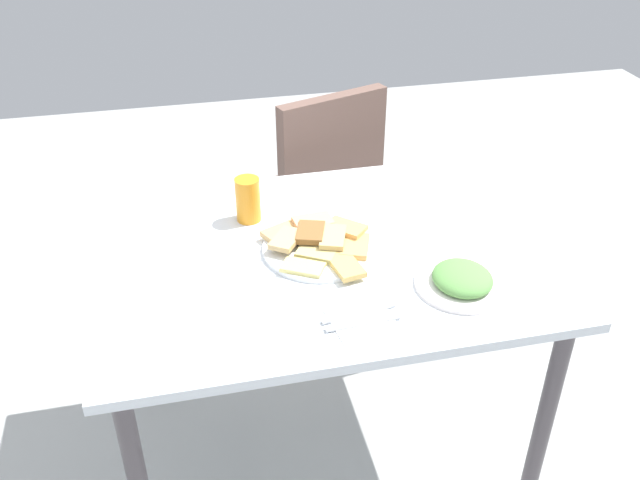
{
  "coord_description": "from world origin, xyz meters",
  "views": [
    {
      "loc": [
        -0.32,
        -1.41,
        1.7
      ],
      "look_at": [
        -0.0,
        0.0,
        0.77
      ],
      "focal_mm": 38.65,
      "sensor_mm": 36.0,
      "label": 1
    }
  ],
  "objects_px": {
    "dining_table": "(320,277)",
    "spoon": "(359,313)",
    "dining_chair": "(316,190)",
    "fork": "(363,323)",
    "soda_can": "(248,200)",
    "paper_napkin": "(361,319)",
    "salad_plate_greens": "(462,280)",
    "pide_platter": "(320,245)"
  },
  "relations": [
    {
      "from": "dining_chair",
      "to": "soda_can",
      "type": "bearing_deg",
      "value": -118.78
    },
    {
      "from": "soda_can",
      "to": "salad_plate_greens",
      "type": "bearing_deg",
      "value": -42.95
    },
    {
      "from": "spoon",
      "to": "dining_table",
      "type": "bearing_deg",
      "value": 86.79
    },
    {
      "from": "soda_can",
      "to": "spoon",
      "type": "xyz_separation_m",
      "value": [
        0.18,
        -0.46,
        -0.06
      ]
    },
    {
      "from": "pide_platter",
      "to": "dining_table",
      "type": "bearing_deg",
      "value": -53.92
    },
    {
      "from": "soda_can",
      "to": "paper_napkin",
      "type": "xyz_separation_m",
      "value": [
        0.18,
        -0.48,
        -0.06
      ]
    },
    {
      "from": "dining_table",
      "to": "pide_platter",
      "type": "height_order",
      "value": "pide_platter"
    },
    {
      "from": "salad_plate_greens",
      "to": "spoon",
      "type": "xyz_separation_m",
      "value": [
        -0.26,
        -0.05,
        -0.01
      ]
    },
    {
      "from": "dining_table",
      "to": "spoon",
      "type": "height_order",
      "value": "spoon"
    },
    {
      "from": "soda_can",
      "to": "spoon",
      "type": "relative_size",
      "value": 0.7
    },
    {
      "from": "pide_platter",
      "to": "fork",
      "type": "height_order",
      "value": "pide_platter"
    },
    {
      "from": "pide_platter",
      "to": "soda_can",
      "type": "bearing_deg",
      "value": 129.22
    },
    {
      "from": "dining_table",
      "to": "soda_can",
      "type": "xyz_separation_m",
      "value": [
        -0.15,
        0.19,
        0.14
      ]
    },
    {
      "from": "fork",
      "to": "dining_table",
      "type": "bearing_deg",
      "value": 91.68
    },
    {
      "from": "dining_table",
      "to": "fork",
      "type": "relative_size",
      "value": 6.49
    },
    {
      "from": "dining_table",
      "to": "spoon",
      "type": "bearing_deg",
      "value": -84.61
    },
    {
      "from": "dining_table",
      "to": "salad_plate_greens",
      "type": "relative_size",
      "value": 5.04
    },
    {
      "from": "soda_can",
      "to": "fork",
      "type": "bearing_deg",
      "value": -70.05
    },
    {
      "from": "paper_napkin",
      "to": "spoon",
      "type": "relative_size",
      "value": 0.76
    },
    {
      "from": "paper_napkin",
      "to": "fork",
      "type": "distance_m",
      "value": 0.02
    },
    {
      "from": "fork",
      "to": "pide_platter",
      "type": "bearing_deg",
      "value": 91.82
    },
    {
      "from": "dining_chair",
      "to": "spoon",
      "type": "xyz_separation_m",
      "value": [
        -0.13,
        -1.02,
        0.25
      ]
    },
    {
      "from": "paper_napkin",
      "to": "spoon",
      "type": "bearing_deg",
      "value": 90.0
    },
    {
      "from": "dining_table",
      "to": "fork",
      "type": "distance_m",
      "value": 0.32
    },
    {
      "from": "salad_plate_greens",
      "to": "spoon",
      "type": "relative_size",
      "value": 1.25
    },
    {
      "from": "paper_napkin",
      "to": "spoon",
      "type": "height_order",
      "value": "spoon"
    },
    {
      "from": "paper_napkin",
      "to": "fork",
      "type": "relative_size",
      "value": 0.78
    },
    {
      "from": "dining_table",
      "to": "soda_can",
      "type": "height_order",
      "value": "soda_can"
    },
    {
      "from": "spoon",
      "to": "paper_napkin",
      "type": "bearing_deg",
      "value": -98.6
    },
    {
      "from": "soda_can",
      "to": "spoon",
      "type": "distance_m",
      "value": 0.5
    },
    {
      "from": "soda_can",
      "to": "dining_chair",
      "type": "bearing_deg",
      "value": 61.22
    },
    {
      "from": "salad_plate_greens",
      "to": "fork",
      "type": "distance_m",
      "value": 0.28
    },
    {
      "from": "dining_chair",
      "to": "fork",
      "type": "bearing_deg",
      "value": -96.9
    },
    {
      "from": "pide_platter",
      "to": "spoon",
      "type": "xyz_separation_m",
      "value": [
        0.03,
        -0.27,
        -0.01
      ]
    },
    {
      "from": "salad_plate_greens",
      "to": "soda_can",
      "type": "distance_m",
      "value": 0.6
    },
    {
      "from": "pide_platter",
      "to": "fork",
      "type": "distance_m",
      "value": 0.31
    },
    {
      "from": "dining_table",
      "to": "dining_chair",
      "type": "xyz_separation_m",
      "value": [
        0.15,
        0.75,
        -0.16
      ]
    },
    {
      "from": "dining_table",
      "to": "dining_chair",
      "type": "bearing_deg",
      "value": 78.44
    },
    {
      "from": "salad_plate_greens",
      "to": "dining_table",
      "type": "bearing_deg",
      "value": 142.33
    },
    {
      "from": "pide_platter",
      "to": "fork",
      "type": "bearing_deg",
      "value": -85.1
    },
    {
      "from": "pide_platter",
      "to": "salad_plate_greens",
      "type": "xyz_separation_m",
      "value": [
        0.29,
        -0.22,
        0.0
      ]
    },
    {
      "from": "dining_chair",
      "to": "paper_napkin",
      "type": "distance_m",
      "value": 1.08
    }
  ]
}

